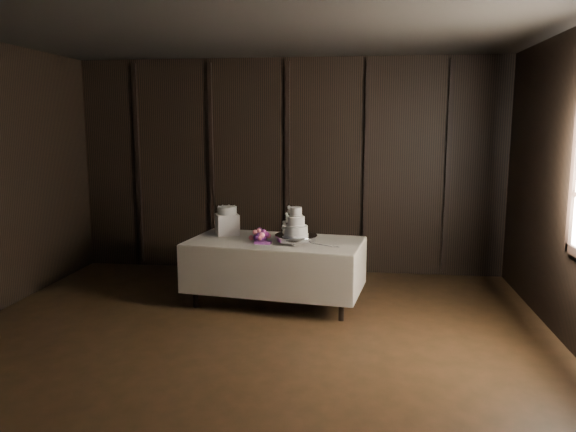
{
  "coord_description": "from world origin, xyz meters",
  "views": [
    {
      "loc": [
        1.04,
        -4.36,
        2.09
      ],
      "look_at": [
        0.21,
        1.94,
        1.05
      ],
      "focal_mm": 35.0,
      "sensor_mm": 36.0,
      "label": 1
    }
  ],
  "objects_px": {
    "cake_stand": "(296,239)",
    "wedding_cake": "(294,224)",
    "small_cake": "(227,210)",
    "box_pedestal": "(227,224)",
    "display_table": "(275,269)",
    "bouquet": "(260,236)"
  },
  "relations": [
    {
      "from": "wedding_cake",
      "to": "small_cake",
      "type": "relative_size",
      "value": 1.38
    },
    {
      "from": "display_table",
      "to": "wedding_cake",
      "type": "bearing_deg",
      "value": -17.65
    },
    {
      "from": "bouquet",
      "to": "display_table",
      "type": "bearing_deg",
      "value": 28.33
    },
    {
      "from": "cake_stand",
      "to": "wedding_cake",
      "type": "bearing_deg",
      "value": -150.26
    },
    {
      "from": "cake_stand",
      "to": "wedding_cake",
      "type": "distance_m",
      "value": 0.17
    },
    {
      "from": "small_cake",
      "to": "bouquet",
      "type": "bearing_deg",
      "value": -37.57
    },
    {
      "from": "box_pedestal",
      "to": "small_cake",
      "type": "distance_m",
      "value": 0.17
    },
    {
      "from": "box_pedestal",
      "to": "bouquet",
      "type": "bearing_deg",
      "value": -37.57
    },
    {
      "from": "cake_stand",
      "to": "bouquet",
      "type": "relative_size",
      "value": 1.23
    },
    {
      "from": "display_table",
      "to": "cake_stand",
      "type": "distance_m",
      "value": 0.47
    },
    {
      "from": "wedding_cake",
      "to": "display_table",
      "type": "bearing_deg",
      "value": 156.77
    },
    {
      "from": "display_table",
      "to": "wedding_cake",
      "type": "relative_size",
      "value": 6.62
    },
    {
      "from": "bouquet",
      "to": "small_cake",
      "type": "distance_m",
      "value": 0.64
    },
    {
      "from": "box_pedestal",
      "to": "small_cake",
      "type": "xyz_separation_m",
      "value": [
        0.0,
        0.0,
        0.17
      ]
    },
    {
      "from": "cake_stand",
      "to": "display_table",
      "type": "bearing_deg",
      "value": 159.23
    },
    {
      "from": "wedding_cake",
      "to": "box_pedestal",
      "type": "relative_size",
      "value": 1.23
    },
    {
      "from": "box_pedestal",
      "to": "small_cake",
      "type": "height_order",
      "value": "small_cake"
    },
    {
      "from": "display_table",
      "to": "small_cake",
      "type": "xyz_separation_m",
      "value": [
        -0.63,
        0.28,
        0.64
      ]
    },
    {
      "from": "small_cake",
      "to": "box_pedestal",
      "type": "bearing_deg",
      "value": 0.0
    },
    {
      "from": "display_table",
      "to": "bouquet",
      "type": "bearing_deg",
      "value": -143.88
    },
    {
      "from": "wedding_cake",
      "to": "box_pedestal",
      "type": "distance_m",
      "value": 0.95
    },
    {
      "from": "wedding_cake",
      "to": "small_cake",
      "type": "xyz_separation_m",
      "value": [
        -0.86,
        0.39,
        0.08
      ]
    }
  ]
}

